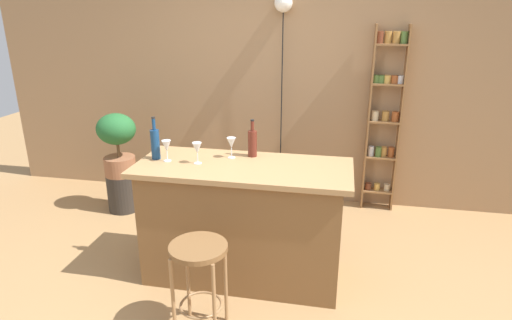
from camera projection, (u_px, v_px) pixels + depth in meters
The scene contains 13 objects.
ground at pixel (235, 295), 3.25m from camera, with size 12.00×12.00×0.00m, color #A37A4C.
back_wall at pixel (277, 73), 4.60m from camera, with size 6.40×0.10×2.80m, color #997551.
kitchen_counter at pixel (244, 221), 3.37m from camera, with size 1.62×0.69×0.94m.
bar_stool at pixel (199, 267), 2.73m from camera, with size 0.37×0.37×0.65m.
spice_shelf at pixel (385, 114), 4.38m from camera, with size 0.33×0.14×1.91m.
plant_stool at pixel (123, 192), 4.60m from camera, with size 0.32×0.32×0.40m, color #2D2823.
potted_plant at pixel (117, 140), 4.41m from camera, with size 0.40×0.36×0.66m.
bottle_spirits_clear at pixel (252, 143), 3.39m from camera, with size 0.07×0.07×0.30m.
bottle_vinegar at pixel (155, 143), 3.33m from camera, with size 0.07×0.07×0.33m.
wine_glass_left at pixel (231, 143), 3.35m from camera, with size 0.07×0.07×0.16m.
wine_glass_center at pixel (167, 146), 3.28m from camera, with size 0.07×0.07×0.16m.
wine_glass_right at pixel (197, 149), 3.22m from camera, with size 0.07×0.07×0.16m.
pendant_globe_light at pixel (283, 8), 4.27m from camera, with size 0.18×0.18×2.19m.
Camera 1 is at (0.69, -2.65, 2.03)m, focal length 30.28 mm.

